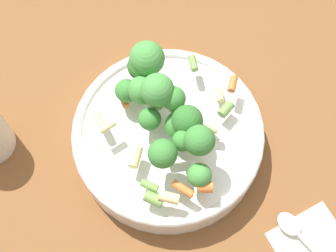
{
  "coord_description": "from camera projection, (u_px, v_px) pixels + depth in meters",
  "views": [
    {
      "loc": [
        -0.23,
        0.12,
        0.63
      ],
      "look_at": [
        0.0,
        0.0,
        0.06
      ],
      "focal_mm": 50.0,
      "sensor_mm": 36.0,
      "label": 1
    }
  ],
  "objects": [
    {
      "name": "ground_plane",
      "position": [
        168.0,
        144.0,
        0.68
      ],
      "size": [
        3.0,
        3.0,
        0.0
      ],
      "primitive_type": "plane",
      "color": "brown"
    },
    {
      "name": "bowl",
      "position": [
        168.0,
        136.0,
        0.65
      ],
      "size": [
        0.26,
        0.26,
        0.05
      ],
      "color": "white",
      "rests_on": "ground_plane"
    },
    {
      "name": "pasta_salad",
      "position": [
        164.0,
        108.0,
        0.6
      ],
      "size": [
        0.21,
        0.2,
        0.09
      ],
      "color": "#8CB766",
      "rests_on": "bowl"
    },
    {
      "name": "spoon",
      "position": [
        305.0,
        240.0,
        0.61
      ],
      "size": [
        0.15,
        0.05,
        0.01
      ],
      "rotation": [
        0.0,
        0.0,
        6.52
      ],
      "color": "silver",
      "rests_on": "napkin"
    }
  ]
}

